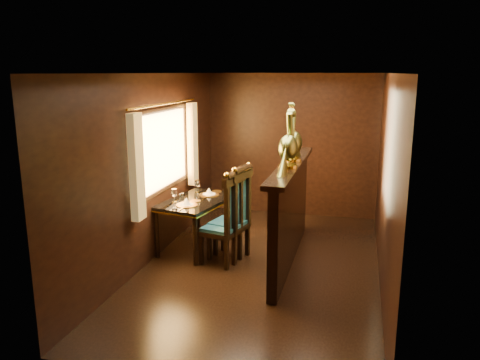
{
  "coord_description": "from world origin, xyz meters",
  "views": [
    {
      "loc": [
        1.17,
        -5.67,
        2.51
      ],
      "look_at": [
        -0.33,
        0.16,
        1.12
      ],
      "focal_mm": 35.0,
      "sensor_mm": 36.0,
      "label": 1
    }
  ],
  "objects_px": {
    "chair_right": "(236,211)",
    "chair_left": "(229,215)",
    "dining_table": "(196,204)",
    "peacock_right": "(294,132)",
    "peacock_left": "(288,136)"
  },
  "relations": [
    {
      "from": "dining_table",
      "to": "chair_right",
      "type": "xyz_separation_m",
      "value": [
        0.67,
        -0.26,
        0.03
      ]
    },
    {
      "from": "chair_right",
      "to": "chair_left",
      "type": "bearing_deg",
      "value": -93.57
    },
    {
      "from": "peacock_right",
      "to": "chair_right",
      "type": "bearing_deg",
      "value": -160.69
    },
    {
      "from": "chair_left",
      "to": "peacock_left",
      "type": "relative_size",
      "value": 1.65
    },
    {
      "from": "chair_left",
      "to": "chair_right",
      "type": "relative_size",
      "value": 0.98
    },
    {
      "from": "peacock_left",
      "to": "peacock_right",
      "type": "xyz_separation_m",
      "value": [
        0.0,
        0.46,
        -0.01
      ]
    },
    {
      "from": "chair_left",
      "to": "peacock_left",
      "type": "xyz_separation_m",
      "value": [
        0.77,
        -0.02,
        1.08
      ]
    },
    {
      "from": "chair_right",
      "to": "peacock_right",
      "type": "distance_m",
      "value": 1.29
    },
    {
      "from": "dining_table",
      "to": "peacock_right",
      "type": "relative_size",
      "value": 1.78
    },
    {
      "from": "dining_table",
      "to": "chair_left",
      "type": "distance_m",
      "value": 0.76
    },
    {
      "from": "dining_table",
      "to": "peacock_left",
      "type": "distance_m",
      "value": 1.82
    },
    {
      "from": "chair_right",
      "to": "peacock_right",
      "type": "xyz_separation_m",
      "value": [
        0.71,
        0.25,
        1.05
      ]
    },
    {
      "from": "chair_left",
      "to": "chair_right",
      "type": "distance_m",
      "value": 0.2
    },
    {
      "from": "chair_right",
      "to": "peacock_right",
      "type": "bearing_deg",
      "value": 32.64
    },
    {
      "from": "peacock_left",
      "to": "peacock_right",
      "type": "relative_size",
      "value": 1.02
    }
  ]
}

